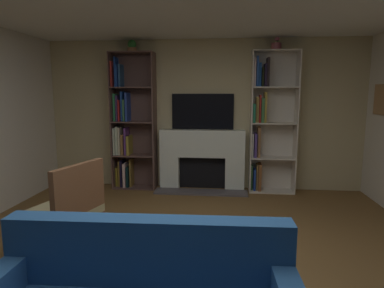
# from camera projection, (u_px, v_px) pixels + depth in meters

# --- Properties ---
(ground_plane) EXTENTS (7.22, 7.22, 0.00)m
(ground_plane) POSITION_uv_depth(u_px,v_px,m) (178.00, 285.00, 2.80)
(ground_plane) COLOR brown
(wall_back_accent) EXTENTS (5.43, 0.06, 2.51)m
(wall_back_accent) POSITION_uv_depth(u_px,v_px,m) (203.00, 115.00, 5.59)
(wall_back_accent) COLOR tan
(wall_back_accent) RESTS_ON ground_plane
(fireplace) EXTENTS (1.53, 0.53, 1.01)m
(fireplace) POSITION_uv_depth(u_px,v_px,m) (202.00, 158.00, 5.56)
(fireplace) COLOR white
(fireplace) RESTS_ON ground_plane
(tv) EXTENTS (1.04, 0.06, 0.59)m
(tv) POSITION_uv_depth(u_px,v_px,m) (203.00, 111.00, 5.53)
(tv) COLOR black
(tv) RESTS_ON fireplace
(bookshelf_left) EXTENTS (0.73, 0.34, 2.29)m
(bookshelf_left) POSITION_uv_depth(u_px,v_px,m) (129.00, 127.00, 5.60)
(bookshelf_left) COLOR brown
(bookshelf_left) RESTS_ON ground_plane
(bookshelf_right) EXTENTS (0.73, 0.32, 2.29)m
(bookshelf_right) POSITION_uv_depth(u_px,v_px,m) (267.00, 122.00, 5.36)
(bookshelf_right) COLOR beige
(bookshelf_right) RESTS_ON ground_plane
(potted_plant) EXTENTS (0.16, 0.16, 0.20)m
(potted_plant) POSITION_uv_depth(u_px,v_px,m) (132.00, 46.00, 5.36)
(potted_plant) COLOR #AC754A
(potted_plant) RESTS_ON bookshelf_left
(vase_with_flowers) EXTENTS (0.16, 0.16, 0.20)m
(vase_with_flowers) POSITION_uv_depth(u_px,v_px,m) (276.00, 45.00, 5.13)
(vase_with_flowers) COLOR #954652
(vase_with_flowers) RESTS_ON bookshelf_right
(armchair) EXTENTS (0.76, 0.81, 0.96)m
(armchair) POSITION_uv_depth(u_px,v_px,m) (65.00, 210.00, 3.21)
(armchair) COLOR brown
(armchair) RESTS_ON ground_plane
(coffee_table) EXTENTS (0.72, 0.47, 0.40)m
(coffee_table) POSITION_uv_depth(u_px,v_px,m) (164.00, 262.00, 2.53)
(coffee_table) COLOR olive
(coffee_table) RESTS_ON ground_plane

